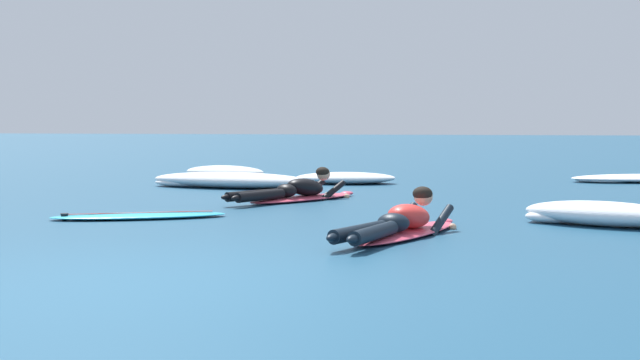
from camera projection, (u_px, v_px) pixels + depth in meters
name	position (u px, v px, depth m)	size (l,w,h in m)	color
ground_plane	(363.00, 185.00, 16.29)	(120.00, 120.00, 0.00)	navy
surfer_near	(402.00, 224.00, 9.00)	(1.19, 2.65, 0.54)	#E54C66
surfer_far	(298.00, 192.00, 13.06)	(1.67, 2.54, 0.53)	#E54C66
drifting_surfboard	(138.00, 216.00, 10.71)	(2.17, 1.42, 0.16)	#2DB2D1
whitewater_front	(231.00, 180.00, 15.66)	(3.17, 1.39, 0.28)	white
whitewater_mid_left	(346.00, 178.00, 16.65)	(2.06, 1.29, 0.22)	white
whitewater_mid_right	(225.00, 172.00, 18.20)	(1.99, 1.34, 0.27)	white
whitewater_back	(603.00, 214.00, 9.98)	(1.97, 1.38, 0.28)	white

